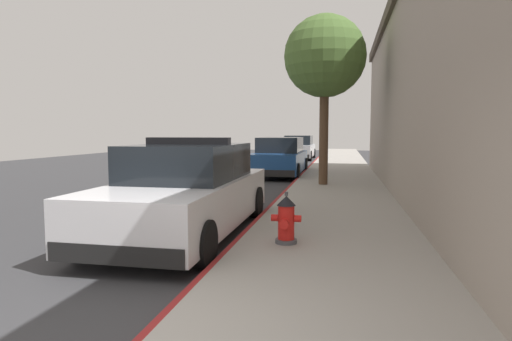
% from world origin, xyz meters
% --- Properties ---
extents(ground_plane, '(28.70, 60.00, 0.20)m').
position_xyz_m(ground_plane, '(-4.60, 10.00, -0.10)').
color(ground_plane, '#353538').
extents(sidewalk_pavement, '(2.80, 60.00, 0.14)m').
position_xyz_m(sidewalk_pavement, '(1.40, 10.00, 0.07)').
color(sidewalk_pavement, '#9E9991').
rests_on(sidewalk_pavement, ground).
extents(curb_painted_edge, '(0.08, 60.00, 0.14)m').
position_xyz_m(curb_painted_edge, '(-0.04, 10.00, 0.07)').
color(curb_painted_edge, maroon).
rests_on(curb_painted_edge, ground).
extents(police_cruiser, '(1.94, 4.84, 1.68)m').
position_xyz_m(police_cruiser, '(-1.11, 4.18, 0.74)').
color(police_cruiser, white).
rests_on(police_cruiser, ground).
extents(parked_car_silver_ahead, '(1.94, 4.84, 1.56)m').
position_xyz_m(parked_car_silver_ahead, '(-0.99, 14.51, 0.74)').
color(parked_car_silver_ahead, navy).
rests_on(parked_car_silver_ahead, ground).
extents(parked_car_dark_far, '(1.94, 4.84, 1.56)m').
position_xyz_m(parked_car_dark_far, '(-1.30, 25.27, 0.74)').
color(parked_car_dark_far, '#B2B5BA').
rests_on(parked_car_dark_far, ground).
extents(fire_hydrant, '(0.44, 0.40, 0.76)m').
position_xyz_m(fire_hydrant, '(0.72, 3.37, 0.49)').
color(fire_hydrant, '#4C4C51').
rests_on(fire_hydrant, sidewalk_pavement).
extents(street_tree, '(2.51, 2.51, 5.20)m').
position_xyz_m(street_tree, '(0.93, 10.70, 4.05)').
color(street_tree, brown).
rests_on(street_tree, sidewalk_pavement).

